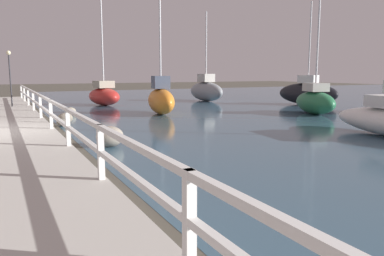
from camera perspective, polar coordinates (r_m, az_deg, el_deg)
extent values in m
cube|color=white|center=(3.44, -0.40, -13.82)|extent=(0.10, 0.10, 0.92)
cube|color=white|center=(6.38, -13.74, -3.59)|extent=(0.10, 0.10, 0.92)
cube|color=white|center=(9.52, -18.38, 0.14)|extent=(0.10, 0.10, 0.92)
cube|color=white|center=(12.71, -20.71, 2.01)|extent=(0.10, 0.10, 0.92)
cube|color=white|center=(15.92, -22.10, 3.12)|extent=(0.10, 0.10, 0.92)
cube|color=white|center=(19.14, -23.02, 3.86)|extent=(0.10, 0.10, 0.92)
cube|color=white|center=(22.36, -23.68, 4.39)|extent=(0.10, 0.10, 0.92)
cube|color=white|center=(25.59, -24.18, 4.78)|extent=(0.10, 0.10, 0.92)
cube|color=white|center=(28.82, -24.56, 5.09)|extent=(0.10, 0.10, 0.92)
cube|color=white|center=(12.67, -20.80, 3.91)|extent=(0.09, 32.50, 0.08)
cube|color=white|center=(12.71, -20.71, 2.01)|extent=(0.09, 32.50, 0.08)
ellipsoid|color=slate|center=(15.71, -18.74, 1.42)|extent=(0.58, 0.53, 0.44)
ellipsoid|color=gray|center=(18.73, -18.05, 2.43)|extent=(0.52, 0.46, 0.39)
ellipsoid|color=gray|center=(10.49, -12.42, -1.28)|extent=(0.75, 0.68, 0.56)
ellipsoid|color=#666056|center=(14.96, -19.20, 0.80)|extent=(0.40, 0.36, 0.30)
cylinder|color=#2D2D33|center=(21.83, -25.93, 6.46)|extent=(0.07, 0.07, 2.67)
sphere|color=beige|center=(21.85, -26.18, 10.25)|extent=(0.22, 0.22, 0.22)
ellipsoid|color=gray|center=(26.78, 2.14, 5.58)|extent=(1.33, 3.96, 1.36)
cube|color=beige|center=(26.75, 2.15, 7.64)|extent=(0.88, 1.09, 0.56)
cylinder|color=silver|center=(26.81, 2.18, 12.22)|extent=(0.09, 0.09, 4.84)
ellipsoid|color=#236B42|center=(19.30, 18.23, 3.69)|extent=(2.11, 3.35, 1.11)
cube|color=beige|center=(19.26, 18.33, 5.92)|extent=(1.16, 1.30, 0.40)
cylinder|color=silver|center=(19.33, 18.68, 13.31)|extent=(0.09, 0.09, 5.38)
ellipsoid|color=orange|center=(18.34, -4.77, 4.08)|extent=(1.56, 3.38, 1.25)
cube|color=#4C566B|center=(18.29, -4.80, 6.97)|extent=(0.87, 0.98, 0.60)
cylinder|color=silver|center=(18.45, -4.92, 15.95)|extent=(0.09, 0.09, 6.37)
ellipsoid|color=black|center=(24.85, 17.20, 5.00)|extent=(2.41, 4.08, 1.37)
cube|color=silver|center=(24.82, 17.29, 7.14)|extent=(1.12, 1.29, 0.49)
cylinder|color=silver|center=(24.88, 17.52, 12.28)|extent=(0.09, 0.09, 4.95)
ellipsoid|color=red|center=(23.90, -13.26, 4.69)|extent=(2.06, 3.25, 1.08)
cube|color=#9E937F|center=(23.87, -13.32, 6.50)|extent=(1.21, 1.19, 0.44)
cylinder|color=silver|center=(23.92, -13.52, 12.29)|extent=(0.09, 0.09, 5.27)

